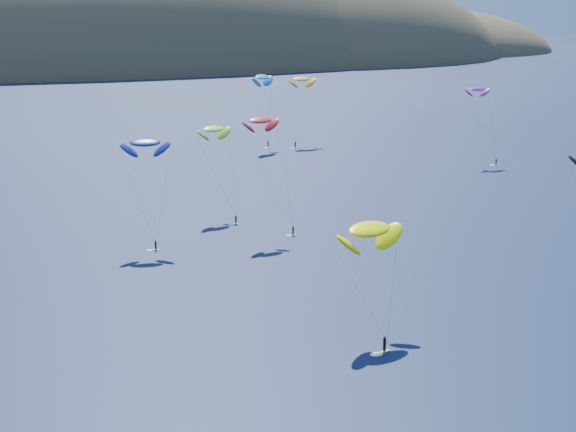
% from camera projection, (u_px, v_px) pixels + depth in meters
% --- Properties ---
extents(island, '(730.00, 300.00, 210.00)m').
position_uv_depth(island, '(116.00, 75.00, 587.80)').
color(island, '#3D3526').
rests_on(island, ground).
extents(kitesurfer_2, '(11.44, 13.40, 16.58)m').
position_uv_depth(kitesurfer_2, '(369.00, 229.00, 107.49)').
color(kitesurfer_2, '#C9EA1A').
rests_on(kitesurfer_2, ground).
extents(kitesurfer_3, '(8.68, 15.21, 19.73)m').
position_uv_depth(kitesurfer_3, '(214.00, 129.00, 165.91)').
color(kitesurfer_3, '#C9EA1A').
rests_on(kitesurfer_3, ground).
extents(kitesurfer_4, '(10.25, 9.69, 23.54)m').
position_uv_depth(kitesurfer_4, '(262.00, 77.00, 241.12)').
color(kitesurfer_4, '#C9EA1A').
rests_on(kitesurfer_4, ground).
extents(kitesurfer_6, '(7.28, 10.78, 21.69)m').
position_uv_depth(kitesurfer_6, '(477.00, 89.00, 218.81)').
color(kitesurfer_6, '#C9EA1A').
rests_on(kitesurfer_6, ground).
extents(kitesurfer_9, '(8.90, 9.53, 23.37)m').
position_uv_depth(kitesurfer_9, '(260.00, 120.00, 152.01)').
color(kitesurfer_9, '#C9EA1A').
rests_on(kitesurfer_9, ground).
extents(kitesurfer_10, '(9.10, 9.43, 20.83)m').
position_uv_depth(kitesurfer_10, '(145.00, 143.00, 144.78)').
color(kitesurfer_10, '#C9EA1A').
rests_on(kitesurfer_10, ground).
extents(kitesurfer_11, '(11.38, 13.00, 22.15)m').
position_uv_depth(kitesurfer_11, '(302.00, 79.00, 247.92)').
color(kitesurfer_11, '#C9EA1A').
rests_on(kitesurfer_11, ground).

